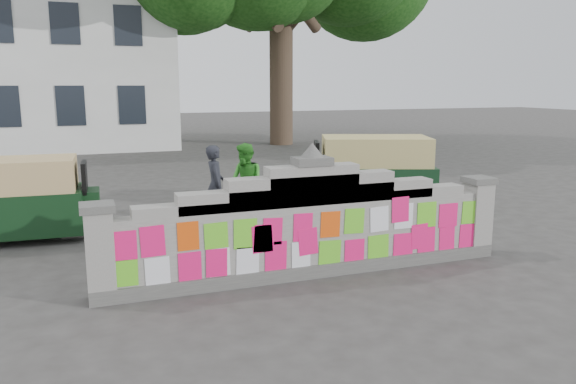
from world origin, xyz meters
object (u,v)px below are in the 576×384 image
(rickshaw_left, at_px, (19,198))
(rickshaw_right, at_px, (372,172))
(pedestrian, at_px, (246,183))
(cyclist_rider, at_px, (216,198))
(cyclist_bike, at_px, (216,214))

(rickshaw_left, xyz_separation_m, rickshaw_right, (7.36, 0.09, 0.08))
(pedestrian, distance_m, rickshaw_left, 4.29)
(cyclist_rider, height_order, rickshaw_left, rickshaw_left)
(cyclist_bike, relative_size, rickshaw_left, 0.60)
(cyclist_bike, bearing_deg, cyclist_rider, -84.08)
(rickshaw_left, height_order, rickshaw_right, rickshaw_right)
(cyclist_bike, height_order, cyclist_rider, cyclist_rider)
(cyclist_rider, distance_m, pedestrian, 1.22)
(rickshaw_left, bearing_deg, cyclist_rider, -13.16)
(cyclist_bike, relative_size, pedestrian, 1.01)
(rickshaw_left, bearing_deg, cyclist_bike, -13.16)
(cyclist_bike, distance_m, rickshaw_left, 3.61)
(cyclist_rider, bearing_deg, cyclist_bike, 95.92)
(cyclist_bike, distance_m, rickshaw_right, 4.09)
(cyclist_rider, relative_size, pedestrian, 0.90)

